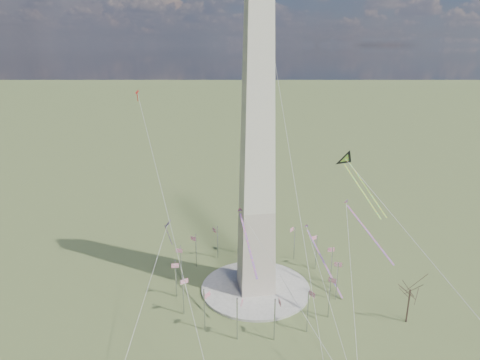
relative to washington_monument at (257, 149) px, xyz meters
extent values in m
plane|color=#4B6030|center=(0.00, 0.00, -47.95)|extent=(2000.00, 2000.00, 0.00)
cylinder|color=#B9B3A9|center=(0.00, 0.00, -47.55)|extent=(36.00, 36.00, 0.80)
cylinder|color=silver|center=(26.00, 0.00, -41.45)|extent=(0.36, 0.36, 13.00)
cube|color=#C1193B|center=(26.00, 1.30, -36.15)|extent=(2.40, 0.08, 1.50)
cylinder|color=silver|center=(24.02, 9.95, -41.45)|extent=(0.36, 0.36, 13.00)
cube|color=#C1193B|center=(23.52, 11.15, -36.15)|extent=(2.25, 0.99, 1.50)
cylinder|color=silver|center=(18.38, 18.38, -41.45)|extent=(0.36, 0.36, 13.00)
cube|color=#C1193B|center=(17.47, 19.30, -36.15)|extent=(1.75, 1.75, 1.50)
cylinder|color=silver|center=(9.95, 24.02, -41.45)|extent=(0.36, 0.36, 13.00)
cube|color=#C1193B|center=(8.75, 24.52, -36.15)|extent=(0.99, 2.25, 1.50)
cylinder|color=silver|center=(0.00, 26.00, -41.45)|extent=(0.36, 0.36, 13.00)
cube|color=#C1193B|center=(-1.30, 26.00, -36.15)|extent=(0.08, 2.40, 1.50)
cylinder|color=silver|center=(-9.95, 24.02, -41.45)|extent=(0.36, 0.36, 13.00)
cube|color=#C1193B|center=(-11.15, 23.52, -36.15)|extent=(0.99, 2.25, 1.50)
cylinder|color=silver|center=(-18.38, 18.38, -41.45)|extent=(0.36, 0.36, 13.00)
cube|color=#C1193B|center=(-19.30, 17.47, -36.15)|extent=(1.75, 1.75, 1.50)
cylinder|color=silver|center=(-24.02, 9.95, -41.45)|extent=(0.36, 0.36, 13.00)
cube|color=#C1193B|center=(-24.52, 8.75, -36.15)|extent=(2.25, 0.99, 1.50)
cylinder|color=silver|center=(-26.00, 0.00, -41.45)|extent=(0.36, 0.36, 13.00)
cube|color=#C1193B|center=(-26.00, -1.30, -36.15)|extent=(2.40, 0.08, 1.50)
cylinder|color=silver|center=(-24.02, -9.95, -41.45)|extent=(0.36, 0.36, 13.00)
cube|color=#C1193B|center=(-23.52, -11.15, -36.15)|extent=(2.25, 0.99, 1.50)
cylinder|color=silver|center=(-18.38, -18.38, -41.45)|extent=(0.36, 0.36, 13.00)
cube|color=#C1193B|center=(-17.47, -19.30, -36.15)|extent=(1.75, 1.75, 1.50)
cylinder|color=silver|center=(-9.95, -24.02, -41.45)|extent=(0.36, 0.36, 13.00)
cube|color=#C1193B|center=(-8.75, -24.52, -36.15)|extent=(0.99, 2.25, 1.50)
cylinder|color=silver|center=(0.00, -26.00, -41.45)|extent=(0.36, 0.36, 13.00)
cube|color=#C1193B|center=(1.30, -26.00, -36.15)|extent=(0.08, 2.40, 1.50)
cylinder|color=silver|center=(9.95, -24.02, -41.45)|extent=(0.36, 0.36, 13.00)
cube|color=#C1193B|center=(11.15, -23.52, -36.15)|extent=(0.99, 2.25, 1.50)
cylinder|color=silver|center=(18.38, -18.38, -41.45)|extent=(0.36, 0.36, 13.00)
cube|color=#C1193B|center=(19.30, -17.47, -36.15)|extent=(1.75, 1.75, 1.50)
cylinder|color=silver|center=(24.02, -9.95, -41.45)|extent=(0.36, 0.36, 13.00)
cube|color=#C1193B|center=(24.52, -8.75, -36.15)|extent=(2.25, 0.99, 1.50)
cylinder|color=#4A352D|center=(40.18, -24.26, -42.54)|extent=(0.45, 0.45, 10.82)
cube|color=#DEA00B|center=(35.72, -1.29, -14.35)|extent=(5.99, 17.64, 12.88)
cube|color=#DEA00B|center=(33.48, -2.00, -14.35)|extent=(5.99, 17.64, 12.88)
cube|color=#3C1768|center=(-27.68, 7.40, -25.56)|extent=(2.19, 3.18, 2.40)
cube|color=#E35123|center=(-27.68, 7.40, -29.53)|extent=(2.26, 2.42, 8.30)
cube|color=#E35123|center=(27.38, -21.51, -20.05)|extent=(7.57, 16.67, 11.20)
cube|color=#E35123|center=(-4.85, -12.28, -25.24)|extent=(2.17, 18.93, 11.87)
cube|color=#E35123|center=(23.46, 0.56, -40.23)|extent=(5.81, 22.42, 14.33)
cube|color=red|center=(-36.01, 29.41, 14.27)|extent=(1.42, 1.30, 1.44)
cube|color=red|center=(-36.01, 29.41, 12.71)|extent=(0.27, 1.24, 3.28)
cube|color=white|center=(14.39, 45.27, 30.74)|extent=(1.33, 2.10, 1.71)
cube|color=white|center=(14.39, 45.27, 28.87)|extent=(0.88, 1.43, 3.92)
camera|label=1|loc=(-25.07, -122.03, 29.47)|focal=32.00mm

